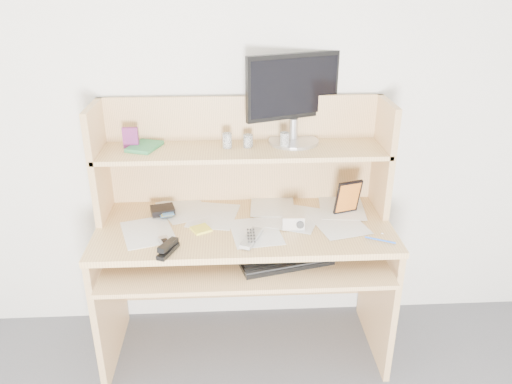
{
  "coord_description": "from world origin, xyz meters",
  "views": [
    {
      "loc": [
        -0.06,
        -0.62,
        1.87
      ],
      "look_at": [
        0.05,
        1.43,
        0.94
      ],
      "focal_mm": 35.0,
      "sensor_mm": 36.0,
      "label": 1
    }
  ],
  "objects_px": {
    "keyboard": "(286,261)",
    "game_case": "(348,197)",
    "monitor": "(294,96)",
    "desk": "(244,227)",
    "tv_remote": "(251,238)"
  },
  "relations": [
    {
      "from": "tv_remote",
      "to": "keyboard",
      "type": "bearing_deg",
      "value": 7.98
    },
    {
      "from": "desk",
      "to": "monitor",
      "type": "bearing_deg",
      "value": 33.36
    },
    {
      "from": "desk",
      "to": "keyboard",
      "type": "bearing_deg",
      "value": -57.08
    },
    {
      "from": "tv_remote",
      "to": "game_case",
      "type": "height_order",
      "value": "game_case"
    },
    {
      "from": "desk",
      "to": "monitor",
      "type": "relative_size",
      "value": 2.96
    },
    {
      "from": "keyboard",
      "to": "desk",
      "type": "bearing_deg",
      "value": 108.72
    },
    {
      "from": "keyboard",
      "to": "tv_remote",
      "type": "xyz_separation_m",
      "value": [
        -0.16,
        0.04,
        0.1
      ]
    },
    {
      "from": "monitor",
      "to": "keyboard",
      "type": "bearing_deg",
      "value": -119.7
    },
    {
      "from": "monitor",
      "to": "desk",
      "type": "bearing_deg",
      "value": -167.16
    },
    {
      "from": "desk",
      "to": "tv_remote",
      "type": "bearing_deg",
      "value": -84.1
    },
    {
      "from": "keyboard",
      "to": "game_case",
      "type": "height_order",
      "value": "game_case"
    },
    {
      "from": "keyboard",
      "to": "tv_remote",
      "type": "distance_m",
      "value": 0.19
    },
    {
      "from": "keyboard",
      "to": "monitor",
      "type": "height_order",
      "value": "monitor"
    },
    {
      "from": "tv_remote",
      "to": "game_case",
      "type": "bearing_deg",
      "value": 48.03
    },
    {
      "from": "keyboard",
      "to": "game_case",
      "type": "xyz_separation_m",
      "value": [
        0.33,
        0.28,
        0.18
      ]
    }
  ]
}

